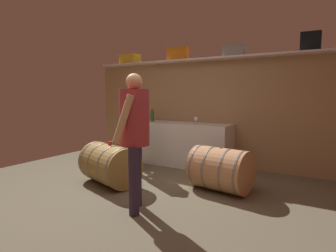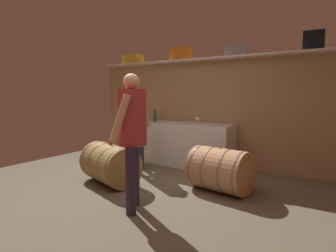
% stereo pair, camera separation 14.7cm
% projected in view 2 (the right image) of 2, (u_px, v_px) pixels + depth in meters
% --- Properties ---
extents(ground_plane, '(6.57, 7.98, 0.02)m').
position_uv_depth(ground_plane, '(160.00, 188.00, 4.31)').
color(ground_plane, brown).
extents(back_wall_panel, '(5.37, 0.10, 2.09)m').
position_uv_depth(back_wall_panel, '(209.00, 113.00, 5.70)').
color(back_wall_panel, '#A27F56').
rests_on(back_wall_panel, ground).
extents(high_shelf_board, '(4.94, 0.40, 0.03)m').
position_uv_depth(high_shelf_board, '(207.00, 59.00, 5.46)').
color(high_shelf_board, white).
rests_on(high_shelf_board, back_wall_panel).
extents(toolcase_yellow, '(0.43, 0.31, 0.21)m').
position_uv_depth(toolcase_yellow, '(133.00, 59.00, 6.41)').
color(toolcase_yellow, yellow).
rests_on(toolcase_yellow, high_shelf_board).
extents(toolcase_orange, '(0.43, 0.22, 0.26)m').
position_uv_depth(toolcase_orange, '(181.00, 54.00, 5.75)').
color(toolcase_orange, orange).
rests_on(toolcase_orange, high_shelf_board).
extents(toolcase_grey, '(0.40, 0.30, 0.23)m').
position_uv_depth(toolcase_grey, '(237.00, 50.00, 5.13)').
color(toolcase_grey, gray).
rests_on(toolcase_grey, high_shelf_board).
extents(toolcase_black, '(0.31, 0.23, 0.30)m').
position_uv_depth(toolcase_black, '(314.00, 41.00, 4.46)').
color(toolcase_black, black).
rests_on(toolcase_black, high_shelf_board).
extents(work_cabinet, '(1.96, 0.60, 0.86)m').
position_uv_depth(work_cabinet, '(185.00, 144.00, 5.66)').
color(work_cabinet, silver).
rests_on(work_cabinet, ground).
extents(wine_bottle_green, '(0.08, 0.08, 0.27)m').
position_uv_depth(wine_bottle_green, '(155.00, 115.00, 5.93)').
color(wine_bottle_green, '#2B5527').
rests_on(wine_bottle_green, work_cabinet).
extents(wine_glass, '(0.08, 0.08, 0.14)m').
position_uv_depth(wine_glass, '(198.00, 119.00, 5.34)').
color(wine_glass, white).
rests_on(wine_glass, work_cabinet).
extents(wine_barrel_near, '(1.09, 0.88, 0.64)m').
position_uv_depth(wine_barrel_near, '(110.00, 164.00, 4.49)').
color(wine_barrel_near, olive).
rests_on(wine_barrel_near, ground).
extents(wine_barrel_far, '(0.92, 0.75, 0.65)m').
position_uv_depth(wine_barrel_far, '(220.00, 170.00, 4.13)').
color(wine_barrel_far, tan).
rests_on(wine_barrel_far, ground).
extents(tasting_cup, '(0.06, 0.06, 0.05)m').
position_uv_depth(tasting_cup, '(111.00, 143.00, 4.44)').
color(tasting_cup, red).
rests_on(tasting_cup, wine_barrel_near).
extents(winemaker_pouring, '(0.45, 0.50, 1.52)m').
position_uv_depth(winemaker_pouring, '(139.00, 121.00, 5.21)').
color(winemaker_pouring, '#2F333B').
rests_on(winemaker_pouring, ground).
extents(visitor_tasting, '(0.46, 0.53, 1.67)m').
position_uv_depth(visitor_tasting, '(131.00, 128.00, 3.39)').
color(visitor_tasting, '#34263D').
rests_on(visitor_tasting, ground).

